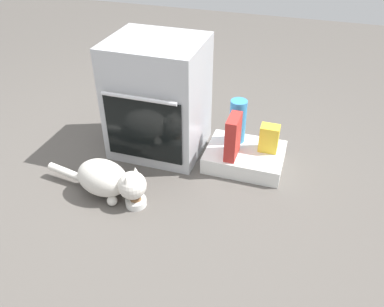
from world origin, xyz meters
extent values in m
plane|color=#56514C|center=(0.00, 0.00, 0.00)|extent=(8.00, 8.00, 0.00)
cube|color=#B7BABF|center=(-0.05, 0.47, 0.39)|extent=(0.60, 0.52, 0.77)
cube|color=black|center=(-0.05, 0.21, 0.29)|extent=(0.51, 0.01, 0.43)
cylinder|color=silver|center=(-0.05, 0.18, 0.52)|extent=(0.48, 0.02, 0.02)
cube|color=white|center=(0.56, 0.45, 0.06)|extent=(0.50, 0.39, 0.11)
cylinder|color=white|center=(0.04, -0.15, 0.02)|extent=(0.12, 0.12, 0.04)
sphere|color=brown|center=(0.04, -0.15, 0.04)|extent=(0.07, 0.07, 0.07)
ellipsoid|color=silver|center=(-0.18, -0.12, 0.13)|extent=(0.35, 0.26, 0.22)
sphere|color=silver|center=(0.02, -0.15, 0.14)|extent=(0.17, 0.17, 0.17)
cone|color=silver|center=(0.03, -0.10, 0.20)|extent=(0.06, 0.06, 0.07)
cone|color=silver|center=(0.02, -0.19, 0.20)|extent=(0.06, 0.06, 0.07)
cylinder|color=silver|center=(-0.45, -0.08, 0.07)|extent=(0.28, 0.09, 0.07)
sphere|color=silver|center=(-0.08, -0.07, 0.03)|extent=(0.06, 0.06, 0.06)
sphere|color=silver|center=(-0.09, -0.19, 0.03)|extent=(0.06, 0.06, 0.06)
cube|color=yellow|center=(0.70, 0.49, 0.20)|extent=(0.12, 0.09, 0.18)
cylinder|color=#388CD1|center=(0.48, 0.54, 0.26)|extent=(0.11, 0.11, 0.30)
cube|color=#B72D28|center=(0.49, 0.36, 0.25)|extent=(0.07, 0.18, 0.28)
camera|label=1|loc=(0.88, -1.67, 1.57)|focal=36.58mm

